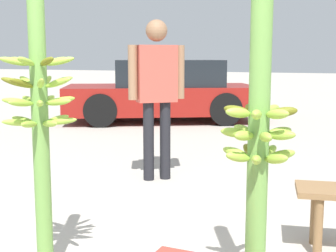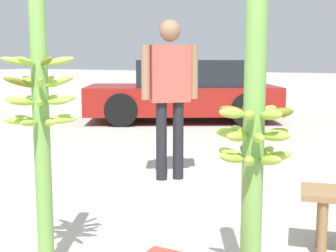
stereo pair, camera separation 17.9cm
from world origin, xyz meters
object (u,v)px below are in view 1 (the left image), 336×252
Objects in this scene: banana_stalk_left at (40,126)px; vendor_person at (157,85)px; parked_car at (163,91)px; banana_stalk_center at (258,143)px.

banana_stalk_left is 0.98× the size of vendor_person.
banana_stalk_left is 2.40m from vendor_person.
parked_car is (-2.34, 6.75, -0.31)m from banana_stalk_left.
parked_car is at bearing 118.56° from banana_stalk_center.
vendor_person is (-0.39, 2.37, 0.11)m from banana_stalk_left.
parked_car is at bearing 109.16° from banana_stalk_left.
banana_stalk_center is 1.02× the size of vendor_person.
banana_stalk_center is 2.71m from vendor_person.
banana_stalk_center reaches higher than parked_car.
banana_stalk_center reaches higher than banana_stalk_left.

